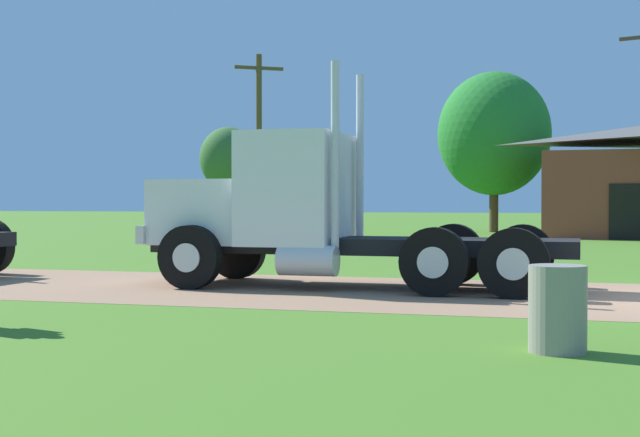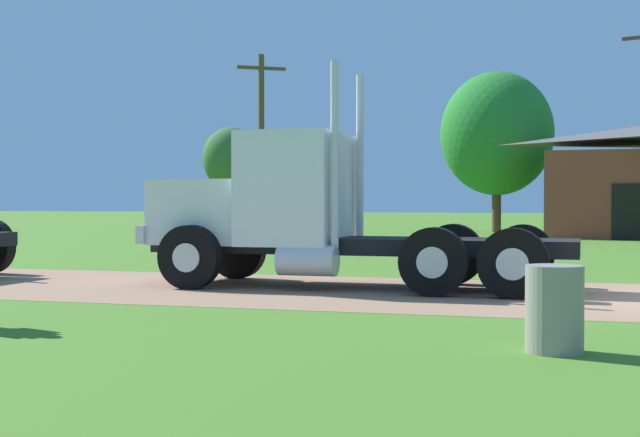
# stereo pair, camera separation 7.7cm
# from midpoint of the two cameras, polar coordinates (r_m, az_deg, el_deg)

# --- Properties ---
(truck_foreground_white) EXTENTS (7.60, 2.60, 3.88)m
(truck_foreground_white) POSITION_cam_midpoint_polar(r_m,az_deg,el_deg) (16.12, -1.47, 0.28)
(truck_foreground_white) COLOR black
(truck_foreground_white) RESTS_ON ground_plane
(steel_barrel) EXTENTS (0.58, 0.58, 0.89)m
(steel_barrel) POSITION_cam_midpoint_polar(r_m,az_deg,el_deg) (9.41, 14.65, -5.58)
(steel_barrel) COLOR gray
(steel_barrel) RESTS_ON ground_plane
(utility_pole_near) EXTENTS (1.90, 1.35, 7.96)m
(utility_pole_near) POSITION_cam_midpoint_polar(r_m,az_deg,el_deg) (39.61, -3.96, 5.04)
(utility_pole_near) COLOR brown
(utility_pole_near) RESTS_ON ground_plane
(tree_left) EXTENTS (3.42, 3.42, 5.95)m
(tree_left) POSITION_cam_midpoint_polar(r_m,az_deg,el_deg) (54.07, -5.91, 3.79)
(tree_left) COLOR #513823
(tree_left) RESTS_ON ground_plane
(tree_mid) EXTENTS (5.47, 5.47, 7.82)m
(tree_mid) POSITION_cam_midpoint_polar(r_m,az_deg,el_deg) (44.60, 10.96, 5.31)
(tree_mid) COLOR #513823
(tree_mid) RESTS_ON ground_plane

